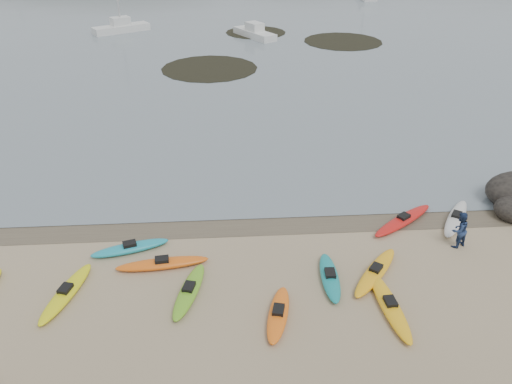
{
  "coord_description": "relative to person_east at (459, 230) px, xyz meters",
  "views": [
    {
      "loc": [
        -1.33,
        -19.88,
        13.0
      ],
      "look_at": [
        0.0,
        0.0,
        1.5
      ],
      "focal_mm": 35.0,
      "sensor_mm": 36.0,
      "label": 1
    }
  ],
  "objects": [
    {
      "name": "wet_sand",
      "position": [
        -8.61,
        2.42,
        -0.85
      ],
      "size": [
        60.0,
        60.0,
        0.0
      ],
      "primitive_type": "plane",
      "color": "brown",
      "rests_on": "ground"
    },
    {
      "name": "kelp_mats",
      "position": [
        -4.61,
        35.13,
        -0.82
      ],
      "size": [
        23.08,
        22.34,
        0.04
      ],
      "color": "black",
      "rests_on": "water"
    },
    {
      "name": "ground",
      "position": [
        -8.61,
        2.72,
        -0.85
      ],
      "size": [
        600.0,
        600.0,
        0.0
      ],
      "primitive_type": "plane",
      "color": "tan",
      "rests_on": "ground"
    },
    {
      "name": "kayaks",
      "position": [
        -8.53,
        -1.18,
        -0.68
      ],
      "size": [
        22.3,
        9.3,
        0.34
      ],
      "color": "yellow",
      "rests_on": "ground"
    },
    {
      "name": "person_east",
      "position": [
        0.0,
        0.0,
        0.0
      ],
      "size": [
        1.01,
        0.91,
        1.7
      ],
      "primitive_type": "imported",
      "rotation": [
        0.0,
        0.0,
        3.54
      ],
      "color": "navy",
      "rests_on": "ground"
    }
  ]
}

